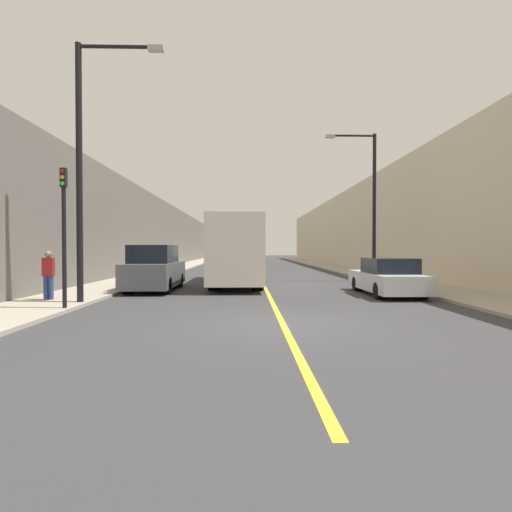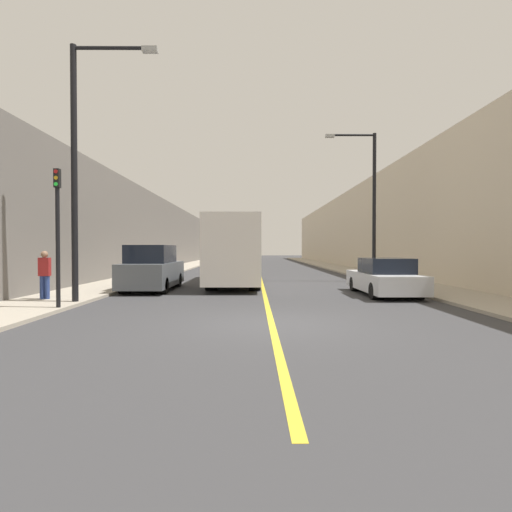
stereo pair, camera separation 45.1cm
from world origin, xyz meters
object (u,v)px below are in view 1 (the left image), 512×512
Objects in this scene: bus at (237,250)px; pedestrian at (48,274)px; street_lamp_left at (87,155)px; traffic_light at (64,232)px; street_lamp_right at (370,197)px; car_right_near at (388,278)px; parked_suv_left at (155,270)px.

bus is 6.10× the size of pedestrian.
street_lamp_left is 2.85m from traffic_light.
street_lamp_right is 4.93× the size of pedestrian.
bus is 7.87m from car_right_near.
bus is 2.48× the size of traffic_light.
street_lamp_left is 2.05× the size of traffic_light.
parked_suv_left is at bearing -139.43° from bus.
pedestrian is at bearing 157.87° from street_lamp_left.
pedestrian reaches higher than car_right_near.
bus is 9.35m from pedestrian.
pedestrian is (-2.71, -3.86, 0.05)m from parked_suv_left.
car_right_near is at bearing 13.75° from street_lamp_left.
street_lamp_right reaches higher than parked_suv_left.
traffic_light is at bearing -159.99° from car_right_near.
bus reaches higher than parked_suv_left.
car_right_near is 1.15× the size of traffic_light.
traffic_light is (-1.28, -5.83, 1.40)m from parked_suv_left.
parked_suv_left is 2.90× the size of pedestrian.
traffic_light reaches higher than parked_suv_left.
traffic_light is at bearing -95.86° from street_lamp_left.
parked_suv_left is 1.02× the size of car_right_near.
traffic_light is at bearing -102.39° from parked_suv_left.
parked_suv_left is at bearing 55.00° from pedestrian.
bus is 10.12m from traffic_light.
car_right_near is 0.58× the size of street_lamp_right.
traffic_light is (-0.14, -1.33, -2.52)m from street_lamp_left.
street_lamp_left reaches higher than pedestrian.
traffic_light is (-10.90, -3.97, 1.66)m from car_right_near.
street_lamp_right is (12.06, 9.11, -0.10)m from street_lamp_left.
pedestrian is at bearing -125.00° from parked_suv_left.
street_lamp_left is 1.02× the size of street_lamp_right.
bus is at bearing 141.01° from car_right_near.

